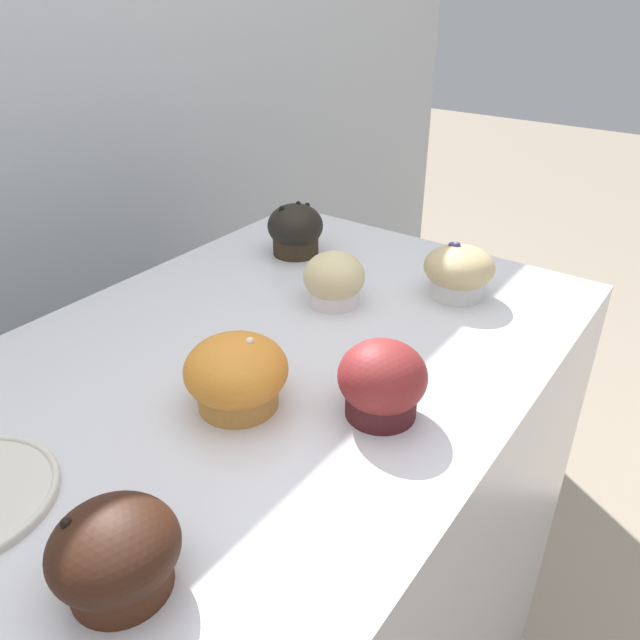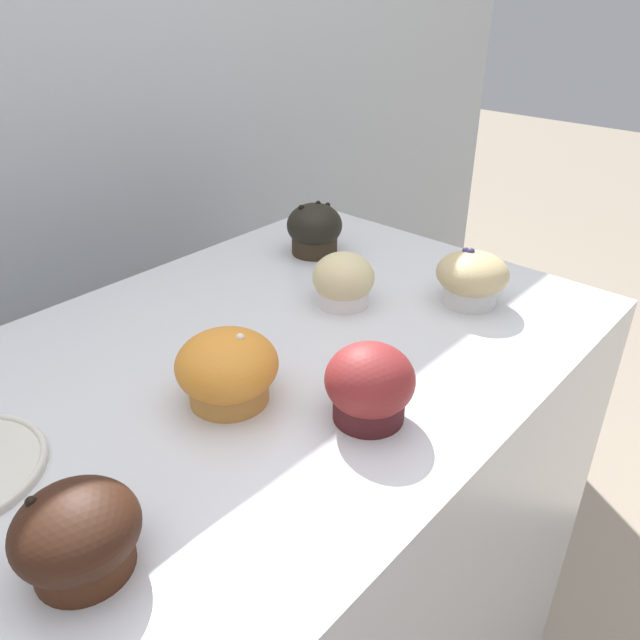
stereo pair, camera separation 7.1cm
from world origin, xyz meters
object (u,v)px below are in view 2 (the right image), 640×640
at_px(muffin_front_center, 370,385).
at_px(muffin_back_left, 343,281).
at_px(muffin_front_left, 472,278).
at_px(muffin_back_right, 227,369).
at_px(muffin_back_center, 78,535).
at_px(muffin_front_right, 315,230).

height_order(muffin_front_center, muffin_back_left, muffin_front_center).
height_order(muffin_back_left, muffin_front_left, muffin_front_left).
bearing_deg(muffin_back_right, muffin_back_center, -159.95).
xyz_separation_m(muffin_back_right, muffin_front_right, (0.38, 0.21, 0.00)).
relative_size(muffin_front_center, muffin_back_left, 1.08).
bearing_deg(muffin_front_right, muffin_back_left, -125.48).
bearing_deg(muffin_front_left, muffin_front_center, -170.32).
relative_size(muffin_front_center, muffin_front_left, 0.93).
relative_size(muffin_back_right, muffin_front_left, 1.11).
distance_m(muffin_back_right, muffin_front_right, 0.43).
bearing_deg(muffin_front_center, muffin_front_left, 9.68).
distance_m(muffin_front_center, muffin_back_center, 0.32).
xyz_separation_m(muffin_front_center, muffin_back_left, (0.19, 0.19, -0.01)).
height_order(muffin_back_left, muffin_front_right, muffin_front_right).
bearing_deg(muffin_front_center, muffin_front_right, 49.34).
height_order(muffin_front_center, muffin_front_left, muffin_front_center).
height_order(muffin_front_left, muffin_front_right, muffin_front_right).
height_order(muffin_back_left, muffin_back_right, muffin_back_right).
bearing_deg(muffin_back_right, muffin_front_right, 28.87).
bearing_deg(muffin_front_center, muffin_back_right, 119.60).
distance_m(muffin_front_center, muffin_front_right, 0.46).
height_order(muffin_front_center, muffin_front_right, muffin_front_right).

